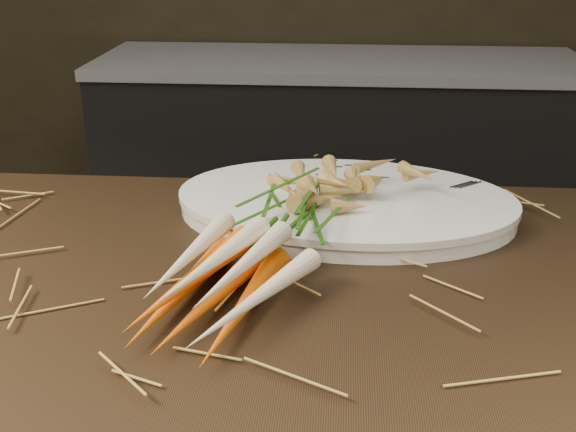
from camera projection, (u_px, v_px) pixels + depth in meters
name	position (u px, v px, depth m)	size (l,w,h in m)	color
back_counter	(338.00, 164.00, 2.85)	(1.82, 0.62, 0.84)	black
straw_bedding	(100.00, 259.00, 0.96)	(1.40, 0.60, 0.02)	olive
root_veg_bunch	(261.00, 235.00, 0.95)	(0.27, 0.49, 0.09)	#CD4D0C
serving_platter	(345.00, 207.00, 1.12)	(0.52, 0.34, 0.03)	white
roasted_veg_heap	(346.00, 181.00, 1.10)	(0.25, 0.18, 0.06)	#B48F36
serving_fork	(469.00, 210.00, 1.06)	(0.02, 0.20, 0.00)	silver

